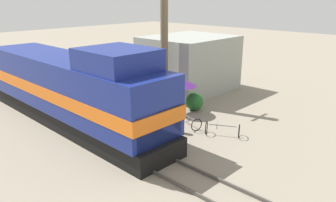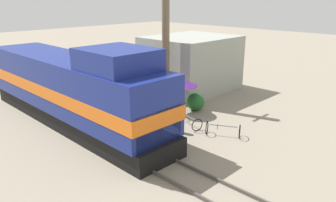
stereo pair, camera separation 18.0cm
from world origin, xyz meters
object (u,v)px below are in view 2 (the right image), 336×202
Objects in this scene: bicycle_spare at (223,129)px; utility_pole at (166,28)px; vendor_umbrella at (182,82)px; billboard_sign at (121,62)px; locomotive at (75,90)px; bicycle at (188,120)px; person_bystander at (174,117)px.

utility_pole is at bearing -135.94° from bicycle_spare.
utility_pole is 4.55× the size of vendor_umbrella.
billboard_sign reaches higher than vendor_umbrella.
utility_pole is 3.86m from billboard_sign.
vendor_umbrella is (-0.86, -2.32, -3.18)m from utility_pole.
locomotive is at bearing -161.55° from billboard_sign.
locomotive is 4.06× the size of billboard_sign.
vendor_umbrella reaches higher than bicycle.
utility_pole reaches higher than vendor_umbrella.
vendor_umbrella is (5.74, -3.08, -0.05)m from locomotive.
locomotive is 9.67× the size of person_bystander.
billboard_sign is 1.88× the size of bicycle.
billboard_sign reaches higher than person_bystander.
vendor_umbrella is at bearing -28.24° from locomotive.
person_bystander reaches higher than bicycle.
bicycle is (-0.07, -6.28, -2.56)m from billboard_sign.
billboard_sign reaches higher than bicycle_spare.
utility_pole is at bearing 69.71° from vendor_umbrella.
locomotive reaches higher than vendor_umbrella.
locomotive reaches higher than bicycle.
bicycle_spare is at bearing 111.29° from bicycle.
locomotive is at bearing 151.76° from vendor_umbrella.
vendor_umbrella is 1.42× the size of person_bystander.
billboard_sign is (4.51, 1.51, 0.82)m from locomotive.
vendor_umbrella is 2.72m from bicycle.
bicycle_spare is (0.22, -2.33, 0.00)m from bicycle.
bicycle_spare is (4.66, -7.10, -1.73)m from locomotive.
vendor_umbrella is at bearing -110.29° from utility_pole.
locomotive is 6.80× the size of vendor_umbrella.
billboard_sign is 6.79m from bicycle.
vendor_umbrella is at bearing -134.00° from bicycle_spare.
locomotive is 6.75m from bicycle.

